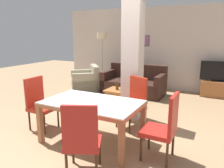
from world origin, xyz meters
The scene contains 15 objects.
ground_plane centered at (0.00, 0.00, 0.00)m, with size 18.00×18.00×0.00m, color #9B7B57.
back_wall centered at (0.00, 4.30, 1.35)m, with size 7.20×0.09×2.70m.
divider_pillar centered at (0.18, 1.33, 1.35)m, with size 0.39×0.34×2.70m.
dining_table centered at (0.00, 0.00, 0.58)m, with size 1.62×0.99×0.72m.
dining_chair_head_right centered at (1.23, 0.00, 0.54)m, with size 0.46×0.46×1.01m.
dining_chair_far_right centered at (0.40, 0.89, 0.54)m, with size 0.61×0.61×1.01m.
dining_chair_near_right centered at (0.40, -0.87, 0.54)m, with size 0.61×0.61×1.01m.
dining_chair_head_left centered at (-1.21, 0.00, 0.54)m, with size 0.46×0.46×1.01m.
sofa centered at (-0.53, 3.24, 0.30)m, with size 1.87×0.93×0.89m.
armchair centered at (-2.11, 2.94, 0.29)m, with size 1.21×1.21×0.81m.
coffee_table centered at (-0.55, 2.09, 0.20)m, with size 0.56×0.58×0.39m.
bottle centered at (-0.54, 2.07, 0.49)m, with size 0.08×0.08×0.26m.
tv_stand centered at (1.84, 4.02, 0.24)m, with size 0.99×0.40×0.47m.
tv_screen centered at (1.84, 4.02, 0.76)m, with size 1.11×0.25×0.59m.
floor_lamp centered at (-2.00, 3.83, 1.60)m, with size 0.35×0.35×1.88m.
Camera 1 is at (1.91, -2.95, 1.82)m, focal length 35.00 mm.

